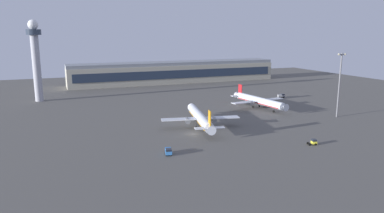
{
  "coord_description": "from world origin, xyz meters",
  "views": [
    {
      "loc": [
        -50.32,
        -123.35,
        38.56
      ],
      "look_at": [
        11.96,
        31.04,
        4.0
      ],
      "focal_mm": 33.27,
      "sensor_mm": 36.0,
      "label": 1
    }
  ],
  "objects_px": {
    "control_tower": "(36,55)",
    "airplane_far_stand": "(259,101)",
    "apron_light_west": "(340,81)",
    "baggage_tractor": "(168,151)",
    "airplane_near_gate": "(200,118)",
    "maintenance_van": "(281,96)",
    "pushback_tug": "(314,142)"
  },
  "relations": [
    {
      "from": "control_tower",
      "to": "airplane_far_stand",
      "type": "bearing_deg",
      "value": -30.99
    },
    {
      "from": "apron_light_west",
      "to": "baggage_tractor",
      "type": "bearing_deg",
      "value": -167.06
    },
    {
      "from": "baggage_tractor",
      "to": "airplane_far_stand",
      "type": "bearing_deg",
      "value": -129.17
    },
    {
      "from": "airplane_far_stand",
      "to": "airplane_near_gate",
      "type": "bearing_deg",
      "value": 22.6
    },
    {
      "from": "airplane_far_stand",
      "to": "maintenance_van",
      "type": "bearing_deg",
      "value": -150.93
    },
    {
      "from": "airplane_near_gate",
      "to": "baggage_tractor",
      "type": "height_order",
      "value": "airplane_near_gate"
    },
    {
      "from": "pushback_tug",
      "to": "apron_light_west",
      "type": "distance_m",
      "value": 51.68
    },
    {
      "from": "airplane_far_stand",
      "to": "pushback_tug",
      "type": "distance_m",
      "value": 62.89
    },
    {
      "from": "control_tower",
      "to": "apron_light_west",
      "type": "bearing_deg",
      "value": -36.17
    },
    {
      "from": "maintenance_van",
      "to": "baggage_tractor",
      "type": "bearing_deg",
      "value": -41.4
    },
    {
      "from": "control_tower",
      "to": "baggage_tractor",
      "type": "distance_m",
      "value": 124.68
    },
    {
      "from": "airplane_far_stand",
      "to": "apron_light_west",
      "type": "distance_m",
      "value": 40.62
    },
    {
      "from": "control_tower",
      "to": "airplane_far_stand",
      "type": "distance_m",
      "value": 126.2
    },
    {
      "from": "pushback_tug",
      "to": "airplane_far_stand",
      "type": "bearing_deg",
      "value": 179.85
    },
    {
      "from": "baggage_tractor",
      "to": "maintenance_van",
      "type": "distance_m",
      "value": 120.27
    },
    {
      "from": "pushback_tug",
      "to": "apron_light_west",
      "type": "xyz_separation_m",
      "value": [
        39.12,
        29.94,
        15.64
      ]
    },
    {
      "from": "apron_light_west",
      "to": "control_tower",
      "type": "bearing_deg",
      "value": 143.83
    },
    {
      "from": "maintenance_van",
      "to": "control_tower",
      "type": "bearing_deg",
      "value": -95.96
    },
    {
      "from": "control_tower",
      "to": "apron_light_west",
      "type": "distance_m",
      "value": 160.88
    },
    {
      "from": "airplane_near_gate",
      "to": "apron_light_west",
      "type": "xyz_separation_m",
      "value": [
        66.59,
        -6.68,
        12.64
      ]
    },
    {
      "from": "control_tower",
      "to": "pushback_tug",
      "type": "bearing_deg",
      "value": -54.03
    },
    {
      "from": "airplane_near_gate",
      "to": "apron_light_west",
      "type": "relative_size",
      "value": 1.41
    },
    {
      "from": "control_tower",
      "to": "airplane_far_stand",
      "type": "height_order",
      "value": "control_tower"
    },
    {
      "from": "airplane_near_gate",
      "to": "baggage_tractor",
      "type": "distance_m",
      "value": 35.74
    },
    {
      "from": "airplane_near_gate",
      "to": "apron_light_west",
      "type": "height_order",
      "value": "apron_light_west"
    },
    {
      "from": "airplane_near_gate",
      "to": "apron_light_west",
      "type": "bearing_deg",
      "value": 6.21
    },
    {
      "from": "control_tower",
      "to": "maintenance_van",
      "type": "relative_size",
      "value": 10.29
    },
    {
      "from": "control_tower",
      "to": "airplane_near_gate",
      "type": "xyz_separation_m",
      "value": [
        63.05,
        -88.11,
        -22.12
      ]
    },
    {
      "from": "maintenance_van",
      "to": "airplane_far_stand",
      "type": "bearing_deg",
      "value": -42.94
    },
    {
      "from": "control_tower",
      "to": "airplane_far_stand",
      "type": "xyz_separation_m",
      "value": [
        106.48,
        -63.97,
        -22.26
      ]
    },
    {
      "from": "airplane_far_stand",
      "to": "baggage_tractor",
      "type": "height_order",
      "value": "airplane_far_stand"
    },
    {
      "from": "airplane_far_stand",
      "to": "maintenance_van",
      "type": "height_order",
      "value": "airplane_far_stand"
    }
  ]
}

